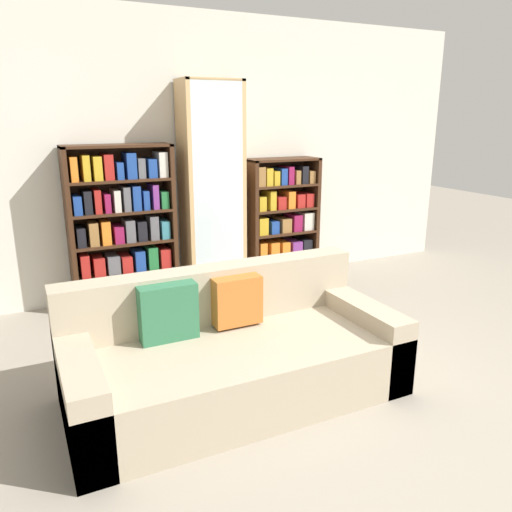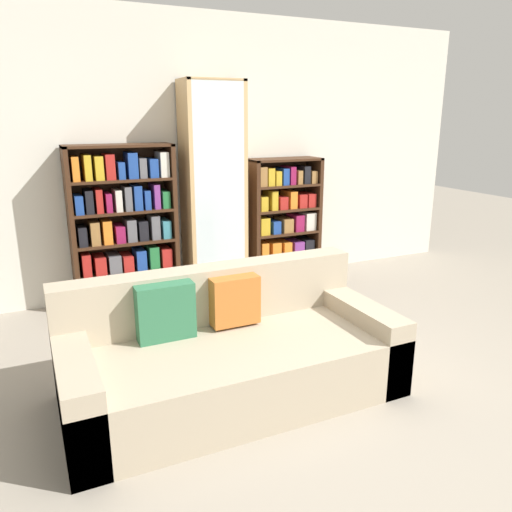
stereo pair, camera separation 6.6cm
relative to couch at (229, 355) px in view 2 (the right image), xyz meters
name	(u,v)px [view 2 (the right image)]	position (x,y,z in m)	size (l,w,h in m)	color
ground_plane	(356,418)	(0.57, -0.59, -0.27)	(16.00, 16.00, 0.00)	gray
wall_back	(200,156)	(0.57, 2.15, 1.08)	(6.26, 0.06, 2.70)	silver
couch	(229,355)	(0.00, 0.00, 0.00)	(2.07, 0.95, 0.77)	tan
bookshelf_left	(124,228)	(-0.26, 1.94, 0.46)	(0.96, 0.32, 1.49)	#3D2314
display_cabinet	(213,191)	(0.62, 1.93, 0.76)	(0.59, 0.36, 2.07)	tan
bookshelf_right	(283,222)	(1.42, 1.94, 0.38)	(0.78, 0.32, 1.31)	#3D2314
wine_bottle	(316,294)	(1.27, 1.02, -0.12)	(0.08, 0.08, 0.34)	#192333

